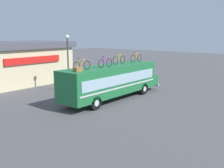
# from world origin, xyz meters

# --- Properties ---
(ground_plane) EXTENTS (120.00, 120.00, 0.00)m
(ground_plane) POSITION_xyz_m (0.00, 0.00, 0.00)
(ground_plane) COLOR #4C4C4F
(bus) EXTENTS (11.31, 2.59, 2.96)m
(bus) POSITION_xyz_m (0.19, 0.00, 1.71)
(bus) COLOR #1E6B38
(bus) RESTS_ON ground
(luggage_bag_1) EXTENTS (0.59, 0.41, 0.30)m
(luggage_bag_1) POSITION_xyz_m (-4.15, -0.36, 3.11)
(luggage_bag_1) COLOR olive
(luggage_bag_1) RESTS_ON bus
(rooftop_bicycle_1) EXTENTS (1.76, 0.44, 0.90)m
(rooftop_bicycle_1) POSITION_xyz_m (-3.55, -0.15, 3.34)
(rooftop_bicycle_1) COLOR black
(rooftop_bicycle_1) RESTS_ON bus
(rooftop_bicycle_2) EXTENTS (1.66, 0.44, 0.90)m
(rooftop_bicycle_2) POSITION_xyz_m (-1.10, -0.31, 3.34)
(rooftop_bicycle_2) COLOR black
(rooftop_bicycle_2) RESTS_ON bus
(rooftop_bicycle_3) EXTENTS (1.75, 0.44, 0.94)m
(rooftop_bicycle_3) POSITION_xyz_m (1.46, 0.29, 3.35)
(rooftop_bicycle_3) COLOR black
(rooftop_bicycle_3) RESTS_ON bus
(rooftop_bicycle_4) EXTENTS (1.80, 0.44, 0.94)m
(rooftop_bicycle_4) POSITION_xyz_m (3.90, 0.09, 3.35)
(rooftop_bicycle_4) COLOR black
(rooftop_bicycle_4) RESTS_ON bus
(roadside_building) EXTENTS (11.89, 8.56, 4.73)m
(roadside_building) POSITION_xyz_m (-1.26, 13.69, 2.41)
(roadside_building) COLOR beige
(roadside_building) RESTS_ON ground
(street_lamp) EXTENTS (0.39, 0.39, 5.54)m
(street_lamp) POSITION_xyz_m (-0.25, 5.29, 3.62)
(street_lamp) COLOR #38383D
(street_lamp) RESTS_ON ground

